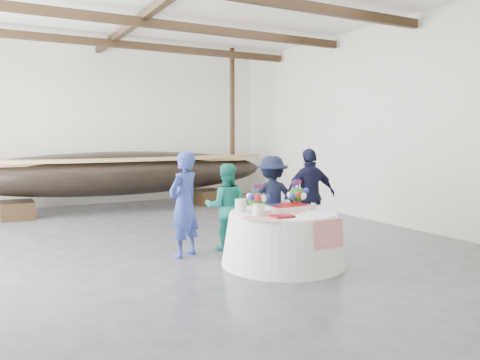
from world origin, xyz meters
TOP-DOWN VIEW (x-y plane):
  - floor at (0.00, 0.00)m, footprint 10.00×12.00m
  - wall_back at (0.00, 6.00)m, footprint 10.00×0.02m
  - wall_right at (5.00, 0.00)m, footprint 0.02×12.00m
  - pavilion_structure at (0.00, 0.77)m, footprint 9.80×11.76m
  - longboat_display at (0.19, 4.39)m, footprint 8.37×1.67m
  - banquet_table at (1.08, -1.92)m, footprint 1.92×1.92m
  - tabletop_items at (1.05, -1.80)m, footprint 1.79×1.42m
  - guest_woman_blue at (-0.10, -0.77)m, footprint 0.76×0.67m
  - guest_woman_teal at (0.72, -0.68)m, footprint 0.90×0.82m
  - guest_man_left at (1.76, -0.54)m, footprint 1.19×0.96m
  - guest_man_right at (2.36, -0.91)m, footprint 1.08×0.59m

SIDE VIEW (x-z plane):
  - floor at x=0.00m, z-range -0.01..0.01m
  - banquet_table at x=1.08m, z-range 0.00..0.82m
  - guest_woman_teal at x=0.72m, z-range 0.00..1.51m
  - guest_man_left at x=1.76m, z-range 0.00..1.61m
  - guest_woman_blue at x=-0.10m, z-range 0.00..1.74m
  - guest_man_right at x=2.36m, z-range 0.00..1.75m
  - tabletop_items at x=1.05m, z-range 0.77..1.17m
  - longboat_display at x=0.19m, z-range 0.22..1.79m
  - wall_back at x=0.00m, z-range 0.00..4.50m
  - wall_right at x=5.00m, z-range 0.00..4.50m
  - pavilion_structure at x=0.00m, z-range 1.75..6.25m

